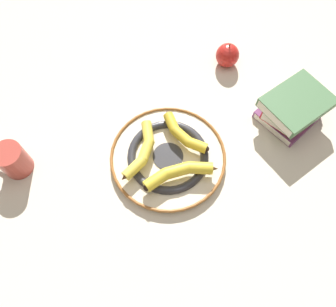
# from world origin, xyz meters

# --- Properties ---
(ground_plane) EXTENTS (2.80, 2.80, 0.00)m
(ground_plane) POSITION_xyz_m (0.00, 0.00, 0.00)
(ground_plane) COLOR beige
(decorative_bowl) EXTENTS (0.34, 0.34, 0.03)m
(decorative_bowl) POSITION_xyz_m (-0.03, -0.01, 0.02)
(decorative_bowl) COLOR beige
(decorative_bowl) RESTS_ON ground_plane
(banana_a) EXTENTS (0.17, 0.17, 0.03)m
(banana_a) POSITION_xyz_m (0.01, 0.05, 0.05)
(banana_a) COLOR yellow
(banana_a) RESTS_ON decorative_bowl
(banana_b) EXTENTS (0.20, 0.08, 0.03)m
(banana_b) POSITION_xyz_m (0.01, -0.07, 0.05)
(banana_b) COLOR yellow
(banana_b) RESTS_ON decorative_bowl
(banana_c) EXTENTS (0.08, 0.18, 0.03)m
(banana_c) POSITION_xyz_m (-0.10, -0.00, 0.05)
(banana_c) COLOR gold
(banana_c) RESTS_ON decorative_bowl
(book_stack) EXTENTS (0.23, 0.21, 0.10)m
(book_stack) POSITION_xyz_m (-0.35, 0.24, 0.05)
(book_stack) COLOR #753D70
(book_stack) RESTS_ON ground_plane
(coffee_mug) EXTENTS (0.09, 0.13, 0.10)m
(coffee_mug) POSITION_xyz_m (0.22, -0.37, 0.05)
(coffee_mug) COLOR #B24238
(coffee_mug) RESTS_ON ground_plane
(apple) EXTENTS (0.08, 0.08, 0.09)m
(apple) POSITION_xyz_m (-0.45, -0.02, 0.04)
(apple) COLOR red
(apple) RESTS_ON ground_plane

